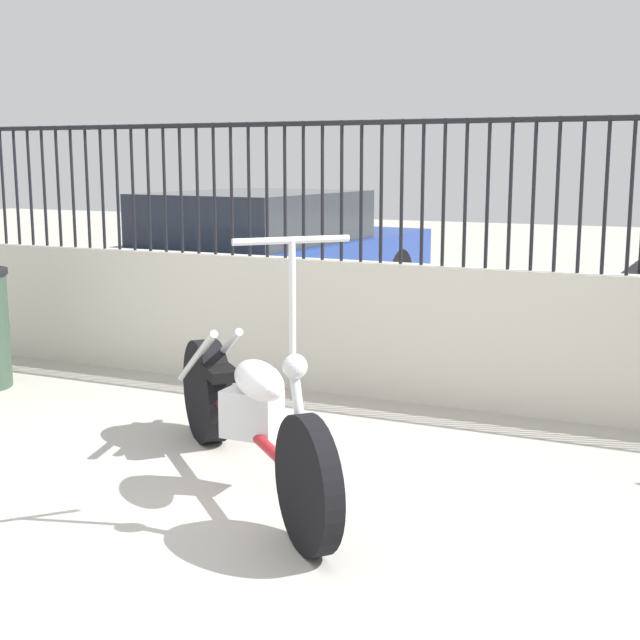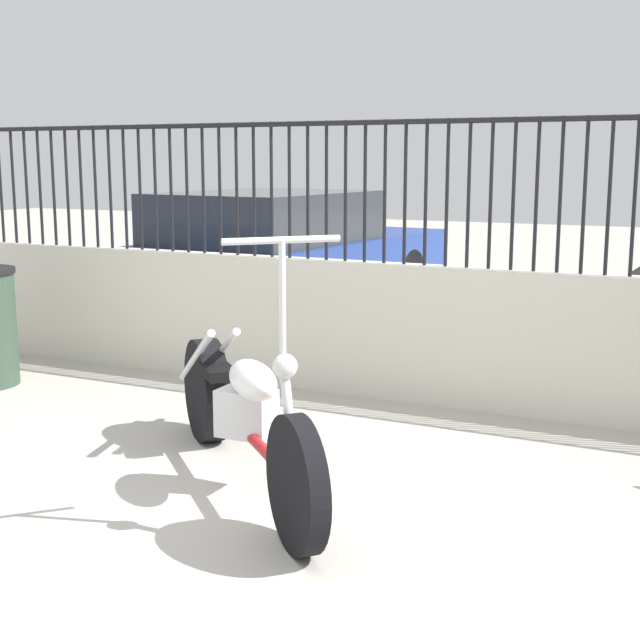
# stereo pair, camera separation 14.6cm
# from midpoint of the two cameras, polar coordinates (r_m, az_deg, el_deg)

# --- Properties ---
(ground_plane) EXTENTS (40.00, 40.00, 0.00)m
(ground_plane) POSITION_cam_midpoint_polar(r_m,az_deg,el_deg) (4.04, -9.29, -14.06)
(ground_plane) COLOR #ADA89E
(low_wall) EXTENTS (10.44, 0.18, 0.95)m
(low_wall) POSITION_cam_midpoint_polar(r_m,az_deg,el_deg) (6.19, 4.43, -0.77)
(low_wall) COLOR beige
(low_wall) RESTS_ON ground_plane
(fence_railing) EXTENTS (10.44, 0.04, 0.97)m
(fence_railing) POSITION_cam_midpoint_polar(r_m,az_deg,el_deg) (6.07, 4.57, 9.26)
(fence_railing) COLOR black
(fence_railing) RESTS_ON low_wall
(motorcycle_red) EXTENTS (1.78, 1.69, 1.34)m
(motorcycle_red) POSITION_cam_midpoint_polar(r_m,az_deg,el_deg) (4.67, -5.94, -5.74)
(motorcycle_red) COLOR black
(motorcycle_red) RESTS_ON ground_plane
(car_blue) EXTENTS (2.21, 4.66, 1.32)m
(car_blue) POSITION_cam_midpoint_polar(r_m,az_deg,el_deg) (9.38, -4.04, 4.21)
(car_blue) COLOR black
(car_blue) RESTS_ON ground_plane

